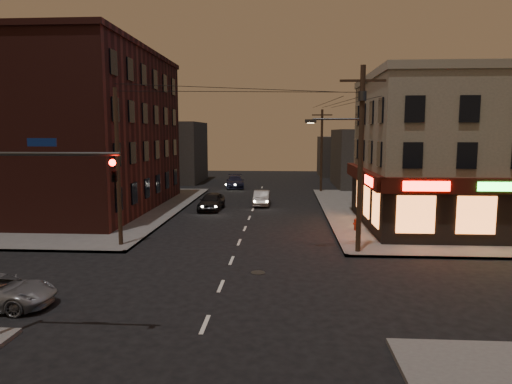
# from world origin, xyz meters

# --- Properties ---
(ground) EXTENTS (120.00, 120.00, 0.00)m
(ground) POSITION_xyz_m (0.00, 0.00, 0.00)
(ground) COLOR black
(ground) RESTS_ON ground
(sidewalk_ne) EXTENTS (24.00, 28.00, 0.15)m
(sidewalk_ne) POSITION_xyz_m (18.00, 19.00, 0.07)
(sidewalk_ne) COLOR #514F4C
(sidewalk_ne) RESTS_ON ground
(sidewalk_nw) EXTENTS (24.00, 28.00, 0.15)m
(sidewalk_nw) POSITION_xyz_m (-18.00, 19.00, 0.07)
(sidewalk_nw) COLOR #514F4C
(sidewalk_nw) RESTS_ON ground
(pizza_building) EXTENTS (15.85, 12.85, 10.50)m
(pizza_building) POSITION_xyz_m (15.93, 13.43, 5.35)
(pizza_building) COLOR tan
(pizza_building) RESTS_ON sidewalk_ne
(brick_apartment) EXTENTS (12.00, 20.00, 13.00)m
(brick_apartment) POSITION_xyz_m (-14.50, 19.00, 6.65)
(brick_apartment) COLOR #441B16
(brick_apartment) RESTS_ON sidewalk_nw
(bg_building_ne_a) EXTENTS (10.00, 12.00, 7.00)m
(bg_building_ne_a) POSITION_xyz_m (14.00, 38.00, 3.50)
(bg_building_ne_a) COLOR #3F3D3A
(bg_building_ne_a) RESTS_ON ground
(bg_building_nw) EXTENTS (9.00, 10.00, 8.00)m
(bg_building_nw) POSITION_xyz_m (-13.00, 42.00, 4.00)
(bg_building_nw) COLOR #3F3D3A
(bg_building_nw) RESTS_ON ground
(bg_building_ne_b) EXTENTS (8.00, 8.00, 6.00)m
(bg_building_ne_b) POSITION_xyz_m (12.00, 52.00, 3.00)
(bg_building_ne_b) COLOR #3F3D3A
(bg_building_ne_b) RESTS_ON ground
(utility_pole_main) EXTENTS (4.20, 0.44, 10.00)m
(utility_pole_main) POSITION_xyz_m (6.68, 5.80, 5.76)
(utility_pole_main) COLOR #382619
(utility_pole_main) RESTS_ON sidewalk_ne
(utility_pole_far) EXTENTS (0.26, 0.26, 9.00)m
(utility_pole_far) POSITION_xyz_m (6.80, 32.00, 4.65)
(utility_pole_far) COLOR #382619
(utility_pole_far) RESTS_ON sidewalk_ne
(utility_pole_west) EXTENTS (0.24, 0.24, 9.00)m
(utility_pole_west) POSITION_xyz_m (-6.80, 6.50, 4.65)
(utility_pole_west) COLOR #382619
(utility_pole_west) RESTS_ON sidewalk_nw
(traffic_signal) EXTENTS (4.49, 0.32, 6.47)m
(traffic_signal) POSITION_xyz_m (-5.57, -5.60, 4.16)
(traffic_signal) COLOR #333538
(traffic_signal) RESTS_ON ground
(sedan_near) EXTENTS (2.07, 4.54, 1.51)m
(sedan_near) POSITION_xyz_m (-3.55, 19.49, 0.75)
(sedan_near) COLOR black
(sedan_near) RESTS_ON ground
(sedan_mid) EXTENTS (1.45, 4.09, 1.34)m
(sedan_mid) POSITION_xyz_m (0.64, 22.34, 0.67)
(sedan_mid) COLOR #65615E
(sedan_mid) RESTS_ON ground
(sedan_far) EXTENTS (2.62, 5.31, 1.48)m
(sedan_far) POSITION_xyz_m (-3.24, 35.57, 0.74)
(sedan_far) COLOR #1B1E37
(sedan_far) RESTS_ON ground
(fire_hydrant) EXTENTS (0.37, 0.37, 0.81)m
(fire_hydrant) POSITION_xyz_m (7.51, 11.26, 0.59)
(fire_hydrant) COLOR maroon
(fire_hydrant) RESTS_ON sidewalk_ne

